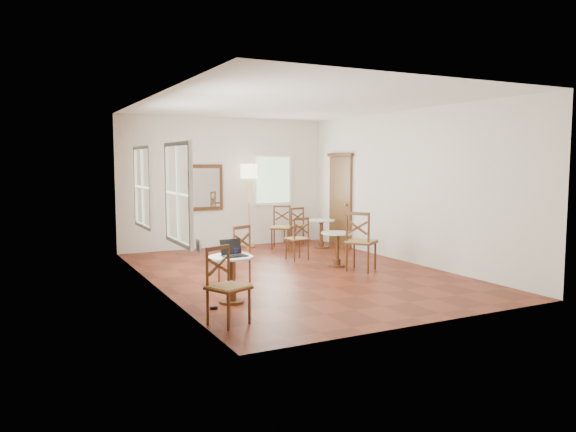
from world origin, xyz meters
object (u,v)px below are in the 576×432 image
object	(u,v)px
chair_near_b	(227,286)
navy_mug	(236,251)
chair_mid_b	(361,241)
chair_mid_a	(298,239)
chair_back_b	(281,227)
cafe_table_near	(231,274)
floor_lamp	(249,177)
laptop	(233,252)
cafe_table_mid	(337,245)
power_adapter	(214,308)
mouse	(232,256)
water_glass	(237,250)
cafe_table_back	(321,230)
chair_back_a	(294,225)
chair_near_a	(235,254)

from	to	relation	value
chair_near_b	navy_mug	xyz separation A→B (m)	(0.53, 1.03, 0.24)
chair_near_b	chair_mid_b	xyz separation A→B (m)	(3.36, 2.04, 0.07)
chair_mid_a	chair_back_b	bearing A→B (deg)	-108.27
cafe_table_near	floor_lamp	world-z (taller)	floor_lamp
chair_mid_a	laptop	xyz separation A→B (m)	(-2.41, -2.59, 0.29)
cafe_table_mid	chair_near_b	xyz separation A→B (m)	(-3.21, -2.60, 0.07)
chair_mid_b	cafe_table_near	bearing A→B (deg)	73.66
chair_mid_b	floor_lamp	world-z (taller)	floor_lamp
chair_mid_b	laptop	size ratio (longest dim) A/B	3.21
chair_near_b	cafe_table_mid	bearing A→B (deg)	15.63
power_adapter	cafe_table_mid	bearing A→B (deg)	30.98
chair_mid_a	mouse	size ratio (longest dim) A/B	9.74
navy_mug	power_adapter	size ratio (longest dim) A/B	1.24
chair_mid_a	water_glass	size ratio (longest dim) A/B	8.12
chair_near_b	chair_mid_b	world-z (taller)	chair_mid_b
chair_back_b	cafe_table_back	bearing A→B (deg)	9.80
floor_lamp	navy_mug	xyz separation A→B (m)	(-2.12, -4.52, -0.93)
cafe_table_near	chair_back_b	bearing A→B (deg)	55.60
chair_mid_b	floor_lamp	distance (m)	3.74
chair_back_a	mouse	world-z (taller)	chair_back_a
chair_near_a	chair_mid_b	distance (m)	2.41
chair_near_b	chair_back_b	bearing A→B (deg)	34.05
chair_near_b	floor_lamp	distance (m)	6.25
chair_mid_b	cafe_table_mid	bearing A→B (deg)	-21.79
chair_back_a	laptop	bearing A→B (deg)	48.63
chair_back_a	floor_lamp	distance (m)	1.71
mouse	floor_lamp	bearing A→B (deg)	57.54
chair_near_b	floor_lamp	size ratio (longest dim) A/B	0.49
chair_near_a	chair_back_a	world-z (taller)	chair_near_a
mouse	navy_mug	xyz separation A→B (m)	(0.11, 0.15, 0.03)
chair_mid_b	mouse	xyz separation A→B (m)	(-2.95, -1.17, 0.14)
navy_mug	chair_near_b	bearing A→B (deg)	-117.06
mouse	cafe_table_mid	bearing A→B (deg)	24.71
floor_lamp	chair_back_b	bearing A→B (deg)	-38.72
chair_back_a	laptop	distance (m)	5.76
cafe_table_back	water_glass	distance (m)	5.07
chair_near_b	chair_back_a	distance (m)	6.79
chair_back_b	chair_mid_a	bearing A→B (deg)	-70.02
floor_lamp	cafe_table_back	bearing A→B (deg)	-30.67
mouse	water_glass	xyz separation A→B (m)	(0.15, 0.19, 0.04)
navy_mug	water_glass	distance (m)	0.05
cafe_table_back	laptop	xyz separation A→B (m)	(-3.64, -3.73, 0.32)
chair_near_b	mouse	distance (m)	0.99
chair_mid_a	floor_lamp	size ratio (longest dim) A/B	0.45
chair_near_a	floor_lamp	bearing A→B (deg)	-138.66
cafe_table_near	navy_mug	distance (m)	0.33
cafe_table_back	laptop	bearing A→B (deg)	-134.29
laptop	floor_lamp	bearing A→B (deg)	59.70
cafe_table_back	chair_near_a	distance (m)	4.03
floor_lamp	mouse	xyz separation A→B (m)	(-2.23, -4.67, -0.96)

